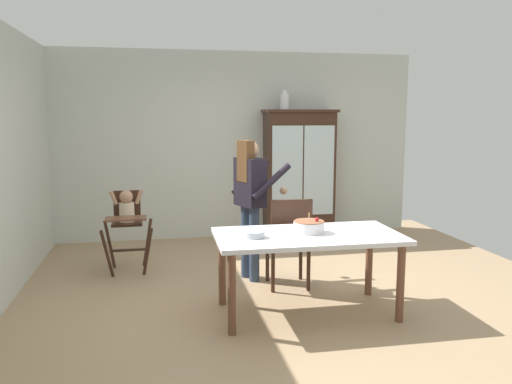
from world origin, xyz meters
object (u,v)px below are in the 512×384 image
Objects in this scene: dining_table at (308,244)px; dining_chair_far_side at (290,237)px; adult_person at (251,192)px; ceramic_vase at (284,101)px; birthday_cake at (309,227)px; serving_bowl at (254,234)px; china_cabinet at (299,174)px; high_chair_with_toddler at (127,216)px.

dining_table is 0.66m from dining_chair_far_side.
dining_chair_far_side is at bearing -162.78° from adult_person.
ceramic_vase reaches higher than dining_table.
ceramic_vase reaches higher than birthday_cake.
adult_person is 1.13m from serving_bowl.
dining_table is (-0.73, -2.85, -0.29)m from china_cabinet.
china_cabinet is at bearing 66.87° from serving_bowl.
adult_person is 8.50× the size of serving_bowl.
high_chair_with_toddler is 2.31m from dining_table.
serving_bowl is 0.88m from dining_chair_far_side.
ceramic_vase reaches higher than adult_person.
serving_bowl is at bearing -109.16° from ceramic_vase.
adult_person reaches higher than dining_table.
serving_bowl is at bearing -113.13° from china_cabinet.
china_cabinet reaches higher than high_chair_with_toddler.
dining_chair_far_side is (1.67, -0.95, -0.10)m from high_chair_with_toddler.
birthday_cake is at bearing -43.56° from high_chair_with_toddler.
adult_person is at bearing -23.19° from high_chair_with_toddler.
adult_person is at bearing -120.63° from china_cabinet.
serving_bowl is 0.19× the size of dining_chair_far_side.
dining_table is 5.98× the size of birthday_cake.
high_chair_with_toddler is 0.99× the size of dining_chair_far_side.
birthday_cake reaches higher than dining_table.
high_chair_with_toddler is 3.39× the size of birthday_cake.
high_chair_with_toddler is at bearing -150.04° from ceramic_vase.
adult_person is (-1.06, -1.79, 0.03)m from china_cabinet.
serving_bowl reaches higher than dining_table.
serving_bowl is (-1.23, -2.89, -0.17)m from china_cabinet.
birthday_cake is at bearing 95.57° from dining_chair_far_side.
china_cabinet is 1.95× the size of dining_chair_far_side.
adult_person is (-0.83, -1.80, -1.02)m from ceramic_vase.
dining_chair_far_side is at bearing 53.92° from serving_bowl.
dining_chair_far_side reaches higher than serving_bowl.
dining_table is at bearing -44.90° from high_chair_with_toddler.
dining_table is (-0.51, -2.85, -1.34)m from ceramic_vase.
ceramic_vase is (-0.23, 0.00, 1.05)m from china_cabinet.
china_cabinet is 2.72m from high_chair_with_toddler.
high_chair_with_toddler is 5.28× the size of serving_bowl.
serving_bowl is (-0.50, -0.04, 0.12)m from dining_table.
birthday_cake is at bearing 177.06° from adult_person.
adult_person is 1.08m from birthday_cake.
adult_person reaches higher than dining_chair_far_side.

